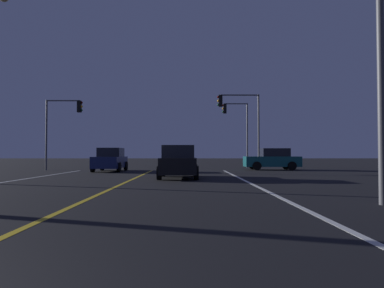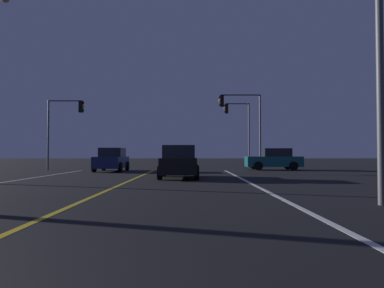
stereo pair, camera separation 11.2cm
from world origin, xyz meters
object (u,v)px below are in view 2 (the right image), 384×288
Objects in this scene: car_crossing_side at (273,159)px; car_lead_same_lane at (178,162)px; street_lamp_right_near at (355,10)px; traffic_light_near_left at (64,118)px; car_oncoming at (111,160)px; traffic_light_far_right at (236,121)px; traffic_light_near_right at (240,114)px.

car_lead_same_lane is (-7.15, -9.69, 0.00)m from car_crossing_side.
car_lead_same_lane is 11.70m from street_lamp_right_near.
car_oncoming is at bearing -21.50° from traffic_light_near_left.
car_oncoming is at bearing 34.71° from car_lead_same_lane.
traffic_light_far_right is 0.79× the size of street_lamp_right_near.
traffic_light_near_right is (9.63, 1.56, 3.53)m from car_oncoming.
car_lead_same_lane is at bearing 63.80° from traffic_light_near_right.
car_crossing_side is at bearing 2.27° from traffic_light_near_left.
traffic_light_near_left reaches higher than car_oncoming.
car_oncoming is at bearing -60.20° from street_lamp_right_near.
traffic_light_near_left reaches higher than car_crossing_side.
car_lead_same_lane is 9.10m from car_oncoming.
traffic_light_near_right is at bearing 85.32° from traffic_light_far_right.
traffic_light_far_right is at bearing -94.68° from traffic_light_near_right.
traffic_light_far_right reaches higher than car_crossing_side.
car_lead_same_lane is 0.79× the size of traffic_light_near_left.
traffic_light_near_left is (-16.30, -0.64, 3.20)m from car_crossing_side.
traffic_light_near_left is (-13.59, 0.00, -0.33)m from traffic_light_near_right.
traffic_light_near_right is 0.78× the size of street_lamp_right_near.
car_lead_same_lane is at bearing 34.71° from car_oncoming.
traffic_light_near_left is at bearing -111.50° from car_oncoming.
car_crossing_side is at bearing -166.58° from traffic_light_near_right.
traffic_light_far_right is 24.44m from street_lamp_right_near.
traffic_light_near_right is (-2.70, -0.64, 3.53)m from car_crossing_side.
car_oncoming is (-5.18, 7.48, 0.00)m from car_lead_same_lane.
traffic_light_near_right is at bearing 13.42° from car_crossing_side.
car_lead_same_lane is 10.68m from traffic_light_near_right.
street_lamp_right_near is at bearing 89.69° from traffic_light_far_right.
car_lead_same_lane is at bearing -64.27° from street_lamp_right_near.
traffic_light_near_right is at bearing -89.04° from street_lamp_right_near.
street_lamp_right_near reaches higher than car_oncoming.
traffic_light_near_left is 0.91× the size of traffic_light_far_right.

